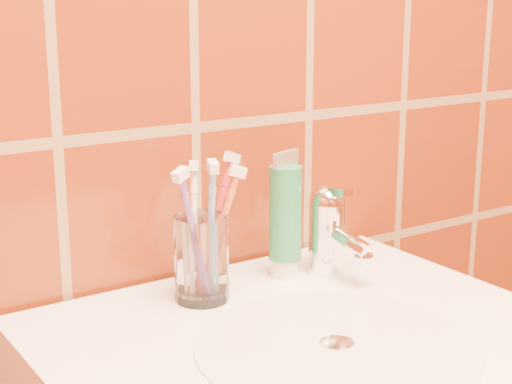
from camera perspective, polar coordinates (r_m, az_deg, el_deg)
glass_tumbler at (r=0.94m, az=-3.99°, el=-4.84°), size 0.08×0.08×0.11m
toothpaste_tube at (r=1.01m, az=2.15°, el=-1.95°), size 0.05×0.04×0.17m
faucet at (r=1.03m, az=5.36°, el=-2.53°), size 0.05×0.11×0.12m
toothbrush_0 at (r=0.94m, az=-2.68°, el=-2.99°), size 0.11×0.10×0.17m
toothbrush_1 at (r=0.91m, az=-4.47°, el=-3.37°), size 0.11×0.10×0.18m
toothbrush_2 at (r=0.92m, az=-3.29°, el=-2.98°), size 0.06×0.09×0.19m
toothbrush_3 at (r=0.95m, az=-4.50°, el=-2.80°), size 0.09×0.10×0.18m
toothbrush_4 at (r=0.96m, az=-3.04°, el=-2.43°), size 0.13×0.12×0.18m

